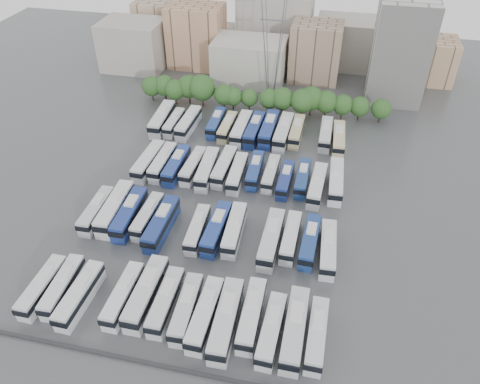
% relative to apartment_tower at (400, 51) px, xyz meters
% --- Properties ---
extents(ground, '(220.00, 220.00, 0.00)m').
position_rel_apartment_tower_xyz_m(ground, '(-34.00, -58.00, -13.00)').
color(ground, '#424447').
rests_on(ground, ground).
extents(parapet, '(56.00, 0.50, 0.50)m').
position_rel_apartment_tower_xyz_m(parapet, '(-34.00, -91.00, -12.75)').
color(parapet, '#2D2D30').
rests_on(parapet, ground).
extents(tree_line, '(64.71, 7.68, 8.56)m').
position_rel_apartment_tower_xyz_m(tree_line, '(-35.11, -15.88, -8.66)').
color(tree_line, black).
rests_on(tree_line, ground).
extents(city_buildings, '(102.00, 35.00, 20.00)m').
position_rel_apartment_tower_xyz_m(city_buildings, '(-41.46, 13.86, -5.13)').
color(city_buildings, '#9E998E').
rests_on(city_buildings, ground).
extents(apartment_tower, '(14.00, 14.00, 26.00)m').
position_rel_apartment_tower_xyz_m(apartment_tower, '(0.00, 0.00, 0.00)').
color(apartment_tower, silver).
rests_on(apartment_tower, ground).
extents(electricity_pylon, '(9.00, 6.91, 33.83)m').
position_rel_apartment_tower_xyz_m(electricity_pylon, '(-32.00, -8.00, 5.66)').
color(electricity_pylon, slate).
rests_on(electricity_pylon, ground).
extents(bus_r0_s0, '(2.54, 11.49, 3.60)m').
position_rel_apartment_tower_xyz_m(bus_r0_s0, '(-55.36, -83.01, -11.23)').
color(bus_r0_s0, silver).
rests_on(bus_r0_s0, ground).
extents(bus_r0_s1, '(3.08, 11.57, 3.60)m').
position_rel_apartment_tower_xyz_m(bus_r0_s1, '(-52.31, -82.26, -11.23)').
color(bus_r0_s1, silver).
rests_on(bus_r0_s1, ground).
extents(bus_r0_s2, '(2.85, 12.04, 3.76)m').
position_rel_apartment_tower_xyz_m(bus_r0_s2, '(-48.84, -83.28, -11.15)').
color(bus_r0_s2, silver).
rests_on(bus_r0_s2, ground).
extents(bus_r0_s4, '(2.57, 11.67, 3.66)m').
position_rel_apartment_tower_xyz_m(bus_r0_s4, '(-42.32, -81.85, -11.20)').
color(bus_r0_s4, silver).
rests_on(bus_r0_s4, ground).
extents(bus_r0_s5, '(2.91, 13.22, 4.14)m').
position_rel_apartment_tower_xyz_m(bus_r0_s5, '(-38.96, -80.83, -10.97)').
color(bus_r0_s5, silver).
rests_on(bus_r0_s5, ground).
extents(bus_r0_s6, '(2.78, 11.85, 3.70)m').
position_rel_apartment_tower_xyz_m(bus_r0_s6, '(-35.59, -81.57, -11.18)').
color(bus_r0_s6, silver).
rests_on(bus_r0_s6, ground).
extents(bus_r0_s7, '(3.13, 11.88, 3.69)m').
position_rel_apartment_tower_xyz_m(bus_r0_s7, '(-32.14, -82.16, -11.19)').
color(bus_r0_s7, silver).
rests_on(bus_r0_s7, ground).
extents(bus_r0_s8, '(2.87, 12.39, 3.88)m').
position_rel_apartment_tower_xyz_m(bus_r0_s8, '(-29.09, -82.64, -11.10)').
color(bus_r0_s8, silver).
rests_on(bus_r0_s8, ground).
extents(bus_r0_s9, '(3.37, 13.54, 4.22)m').
position_rel_apartment_tower_xyz_m(bus_r0_s9, '(-25.84, -83.05, -10.93)').
color(bus_r0_s9, silver).
rests_on(bus_r0_s9, ground).
extents(bus_r0_s10, '(2.84, 12.16, 3.80)m').
position_rel_apartment_tower_xyz_m(bus_r0_s10, '(-22.44, -81.21, -11.13)').
color(bus_r0_s10, silver).
rests_on(bus_r0_s10, ground).
extents(bus_r0_s11, '(2.93, 11.79, 3.67)m').
position_rel_apartment_tower_xyz_m(bus_r0_s11, '(-19.17, -83.10, -11.20)').
color(bus_r0_s11, silver).
rests_on(bus_r0_s11, ground).
extents(bus_r0_s12, '(2.88, 13.20, 4.14)m').
position_rel_apartment_tower_xyz_m(bus_r0_s12, '(-15.94, -82.38, -10.97)').
color(bus_r0_s12, silver).
rests_on(bus_r0_s12, ground).
extents(bus_r0_s13, '(2.61, 11.59, 3.63)m').
position_rel_apartment_tower_xyz_m(bus_r0_s13, '(-12.80, -82.48, -11.22)').
color(bus_r0_s13, silver).
rests_on(bus_r0_s13, ground).
extents(bus_r1_s0, '(2.89, 11.82, 3.69)m').
position_rel_apartment_tower_xyz_m(bus_r1_s0, '(-55.47, -64.16, -11.19)').
color(bus_r1_s0, silver).
rests_on(bus_r1_s0, ground).
extents(bus_r1_s1, '(3.62, 13.69, 4.25)m').
position_rel_apartment_tower_xyz_m(bus_r1_s1, '(-52.23, -63.09, -10.91)').
color(bus_r1_s1, silver).
rests_on(bus_r1_s1, ground).
extents(bus_r1_s2, '(3.27, 12.92, 4.03)m').
position_rel_apartment_tower_xyz_m(bus_r1_s2, '(-49.01, -63.89, -11.02)').
color(bus_r1_s2, navy).
rests_on(bus_r1_s2, ground).
extents(bus_r1_s3, '(2.70, 11.34, 3.54)m').
position_rel_apartment_tower_xyz_m(bus_r1_s3, '(-45.60, -63.50, -11.26)').
color(bus_r1_s3, silver).
rests_on(bus_r1_s3, ground).
extents(bus_r1_s4, '(2.93, 12.87, 4.03)m').
position_rel_apartment_tower_xyz_m(bus_r1_s4, '(-42.29, -65.17, -11.02)').
color(bus_r1_s4, navy).
rests_on(bus_r1_s4, ground).
extents(bus_r1_s6, '(2.88, 11.16, 3.47)m').
position_rel_apartment_tower_xyz_m(bus_r1_s6, '(-35.62, -64.89, -11.29)').
color(bus_r1_s6, silver).
rests_on(bus_r1_s6, ground).
extents(bus_r1_s7, '(3.01, 12.40, 3.87)m').
position_rel_apartment_tower_xyz_m(bus_r1_s7, '(-32.27, -64.22, -11.10)').
color(bus_r1_s7, navy).
rests_on(bus_r1_s7, ground).
extents(bus_r1_s8, '(3.14, 12.23, 3.81)m').
position_rel_apartment_tower_xyz_m(bus_r1_s8, '(-29.13, -63.72, -11.13)').
color(bus_r1_s8, silver).
rests_on(bus_r1_s8, ground).
extents(bus_r1_s10, '(3.00, 13.14, 4.11)m').
position_rel_apartment_tower_xyz_m(bus_r1_s10, '(-22.31, -64.82, -10.98)').
color(bus_r1_s10, silver).
rests_on(bus_r1_s10, ground).
extents(bus_r1_s11, '(2.63, 11.43, 3.58)m').
position_rel_apartment_tower_xyz_m(bus_r1_s11, '(-19.09, -63.39, -11.24)').
color(bus_r1_s11, silver).
rests_on(bus_r1_s11, ground).
extents(bus_r1_s12, '(2.95, 11.86, 3.70)m').
position_rel_apartment_tower_xyz_m(bus_r1_s12, '(-15.71, -63.75, -11.18)').
color(bus_r1_s12, navy).
rests_on(bus_r1_s12, ground).
extents(bus_r1_s13, '(3.20, 12.17, 3.78)m').
position_rel_apartment_tower_xyz_m(bus_r1_s13, '(-12.52, -64.94, -11.14)').
color(bus_r1_s13, silver).
rests_on(bus_r1_s13, ground).
extents(bus_r2_s1, '(3.17, 12.77, 3.98)m').
position_rel_apartment_tower_xyz_m(bus_r2_s1, '(-52.01, -46.66, -11.05)').
color(bus_r2_s1, silver).
rests_on(bus_r2_s1, ground).
extents(bus_r2_s2, '(2.70, 12.01, 3.76)m').
position_rel_apartment_tower_xyz_m(bus_r2_s2, '(-48.93, -46.27, -11.15)').
color(bus_r2_s2, silver).
rests_on(bus_r2_s2, ground).
extents(bus_r2_s3, '(2.71, 12.22, 3.83)m').
position_rel_apartment_tower_xyz_m(bus_r2_s3, '(-45.71, -46.75, -11.12)').
color(bus_r2_s3, navy).
rests_on(bus_r2_s3, ground).
extents(bus_r2_s4, '(3.03, 11.65, 3.62)m').
position_rel_apartment_tower_xyz_m(bus_r2_s4, '(-42.19, -46.11, -11.22)').
color(bus_r2_s4, silver).
rests_on(bus_r2_s4, ground).
extents(bus_r2_s5, '(3.35, 12.77, 3.97)m').
position_rel_apartment_tower_xyz_m(bus_r2_s5, '(-38.94, -46.77, -11.05)').
color(bus_r2_s5, silver).
rests_on(bus_r2_s5, ground).
extents(bus_r2_s6, '(3.03, 12.43, 3.88)m').
position_rel_apartment_tower_xyz_m(bus_r2_s6, '(-35.67, -45.09, -11.10)').
color(bus_r2_s6, silver).
rests_on(bus_r2_s6, ground).
extents(bus_r2_s7, '(2.91, 11.86, 3.70)m').
position_rel_apartment_tower_xyz_m(bus_r2_s7, '(-32.48, -46.66, -11.18)').
color(bus_r2_s7, silver).
rests_on(bus_r2_s7, ground).
extents(bus_r2_s8, '(2.88, 11.34, 3.53)m').
position_rel_apartment_tower_xyz_m(bus_r2_s8, '(-29.15, -44.72, -11.27)').
color(bus_r2_s8, navy).
rests_on(bus_r2_s8, ground).
extents(bus_r2_s9, '(2.42, 10.80, 3.38)m').
position_rel_apartment_tower_xyz_m(bus_r2_s9, '(-25.70, -45.04, -11.34)').
color(bus_r2_s9, silver).
rests_on(bus_r2_s9, ground).
extents(bus_r2_s10, '(2.54, 10.90, 3.41)m').
position_rel_apartment_tower_xyz_m(bus_r2_s10, '(-22.45, -46.62, -11.33)').
color(bus_r2_s10, navy).
rests_on(bus_r2_s10, ground).
extents(bus_r2_s11, '(2.45, 11.17, 3.50)m').
position_rel_apartment_tower_xyz_m(bus_r2_s11, '(-19.10, -45.37, -11.28)').
color(bus_r2_s11, navy).
rests_on(bus_r2_s11, ground).
extents(bus_r2_s12, '(3.24, 12.40, 3.86)m').
position_rel_apartment_tower_xyz_m(bus_r2_s12, '(-15.93, -47.38, -11.11)').
color(bus_r2_s12, silver).
rests_on(bus_r2_s12, ground).
extents(bus_r2_s13, '(3.21, 12.87, 4.01)m').
position_rel_apartment_tower_xyz_m(bus_r2_s13, '(-12.38, -45.18, -11.03)').
color(bus_r2_s13, silver).
rests_on(bus_r2_s13, ground).
extents(bus_r3_s0, '(3.65, 13.83, 4.30)m').
position_rel_apartment_tower_xyz_m(bus_r3_s0, '(-55.51, -28.70, -10.89)').
color(bus_r3_s0, silver).
rests_on(bus_r3_s0, ground).
extents(bus_r3_s1, '(2.43, 10.84, 3.40)m').
position_rel_apartment_tower_xyz_m(bus_r3_s1, '(-52.27, -29.16, -11.33)').
color(bus_r3_s1, silver).
rests_on(bus_r3_s1, ground).
extents(bus_r3_s2, '(3.13, 12.78, 3.99)m').
position_rel_apartment_tower_xyz_m(bus_r3_s2, '(-48.66, -28.99, -11.04)').
color(bus_r3_s2, silver).
rests_on(bus_r3_s2, ground).
extents(bus_r3_s4, '(2.79, 11.61, 3.62)m').
position_rel_apartment_tower_xyz_m(bus_r3_s4, '(-42.24, -27.15, -11.22)').
color(bus_r3_s4, navy).
rests_on(bus_r3_s4, ground).
extents(bus_r3_s5, '(2.66, 11.27, 3.52)m').
position_rel_apartment_tower_xyz_m(bus_r3_s5, '(-39.08, -28.49, -11.27)').
color(bus_r3_s5, '#CCC08C').
rests_on(bus_r3_s5, ground).
extents(bus_r3_s6, '(2.98, 12.92, 4.04)m').
position_rel_apartment_tower_xyz_m(bus_r3_s6, '(-35.57, -28.78, -11.02)').
color(bus_r3_s6, silver).
rests_on(bus_r3_s6, ground).
extents(bus_r3_s7, '(3.18, 13.08, 4.08)m').
position_rel_apartment_tower_xyz_m(bus_r3_s7, '(-32.43, -28.75, -11.00)').
color(bus_r3_s7, navy).
rests_on(bus_r3_s7, ground).
extents(bus_r3_s8, '(3.05, 13.57, 4.25)m').
position_rel_apartment_tower_xyz_m(bus_r3_s8, '(-29.09, -27.86, -10.91)').
color(bus_r3_s8, navy).
rests_on(bus_r3_s8, ground).
extents(bus_r3_s9, '(3.32, 13.68, 4.27)m').
position_rel_apartment_tower_xyz_m(bus_r3_s9, '(-25.56, -28.36, -10.90)').
color(bus_r3_s9, silver).
rests_on(bus_r3_s9, ground).
extents(bus_r3_s10, '(2.72, 11.97, 3.75)m').
position_rel_apartment_tower_xyz_m(bus_r3_s10, '(-22.58, -27.07, -11.16)').
color(bus_r3_s10, '#C5B587').
rests_on(bus_r3_s10, ground).
extents(bus_r3_s12, '(2.77, 12.22, 3.83)m').
position_rel_apartment_tower_xyz_m(bus_r3_s12, '(-15.83, -26.88, -11.12)').
color(bus_r3_s12, silver).
rests_on(bus_r3_s12, ground).
extents(bus_r3_s13, '(3.18, 12.40, 3.86)m').
position_rel_apartment_tower_xyz_m(bus_r3_s13, '(-12.73, -28.45, -11.11)').
color(bus_r3_s13, beige).
rests_on(bus_r3_s13, ground).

